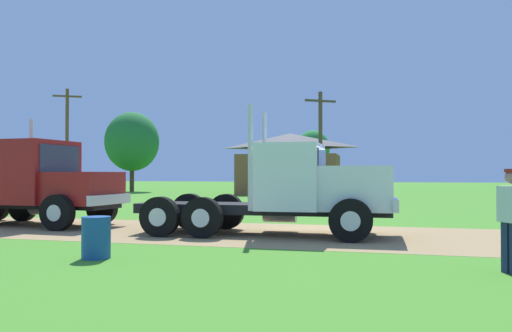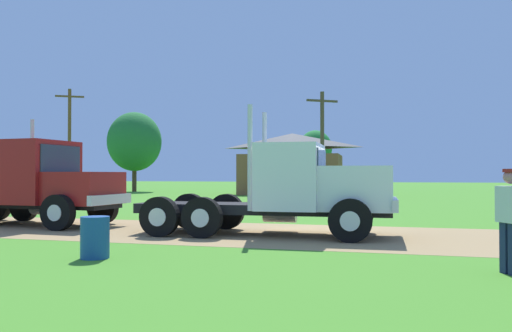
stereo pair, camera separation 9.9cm
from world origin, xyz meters
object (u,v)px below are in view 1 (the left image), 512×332
(truck_foreground_white, at_px, (297,191))
(utility_pole_near, at_px, (67,139))
(visitor_walking_mid, at_px, (512,215))
(truck_near_left, at_px, (42,185))
(utility_pole_far, at_px, (320,142))
(steel_barrel, at_px, (96,238))
(shed_building, at_px, (290,165))

(truck_foreground_white, xyz_separation_m, utility_pole_near, (-22.43, 21.16, 3.27))
(truck_foreground_white, relative_size, visitor_walking_mid, 4.07)
(truck_near_left, height_order, utility_pole_near, utility_pole_near)
(truck_near_left, xyz_separation_m, utility_pole_far, (6.95, 18.67, 2.46))
(truck_foreground_white, distance_m, steel_barrel, 6.05)
(truck_near_left, height_order, shed_building, shed_building)
(truck_foreground_white, xyz_separation_m, visitor_walking_mid, (4.66, -4.58, -0.24))
(truck_foreground_white, bearing_deg, steel_barrel, -123.61)
(steel_barrel, relative_size, utility_pole_far, 0.12)
(utility_pole_near, bearing_deg, shed_building, 26.85)
(steel_barrel, bearing_deg, truck_foreground_white, 56.39)
(truck_near_left, bearing_deg, truck_foreground_white, -3.54)
(visitor_walking_mid, bearing_deg, utility_pole_near, 136.46)
(truck_near_left, relative_size, utility_pole_far, 0.97)
(shed_building, distance_m, utility_pole_far, 11.11)
(shed_building, bearing_deg, visitor_walking_mid, -72.67)
(utility_pole_far, bearing_deg, utility_pole_near, 174.59)
(truck_near_left, height_order, visitor_walking_mid, truck_near_left)
(truck_foreground_white, relative_size, shed_building, 0.83)
(visitor_walking_mid, relative_size, shed_building, 0.20)
(steel_barrel, height_order, utility_pole_far, utility_pole_far)
(steel_barrel, height_order, shed_building, shed_building)
(steel_barrel, relative_size, utility_pole_near, 0.10)
(steel_barrel, xyz_separation_m, shed_building, (-2.66, 34.48, 2.13))
(utility_pole_far, bearing_deg, truck_near_left, -110.41)
(shed_building, bearing_deg, truck_foreground_white, -78.55)
(visitor_walking_mid, bearing_deg, truck_near_left, 159.24)
(truck_foreground_white, xyz_separation_m, steel_barrel, (-3.31, -4.99, -0.84))
(steel_barrel, bearing_deg, utility_pole_far, 86.71)
(truck_foreground_white, xyz_separation_m, utility_pole_far, (-1.92, 19.22, 2.56))
(truck_foreground_white, height_order, steel_barrel, truck_foreground_white)
(truck_near_left, xyz_separation_m, steel_barrel, (5.56, -5.54, -0.94))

